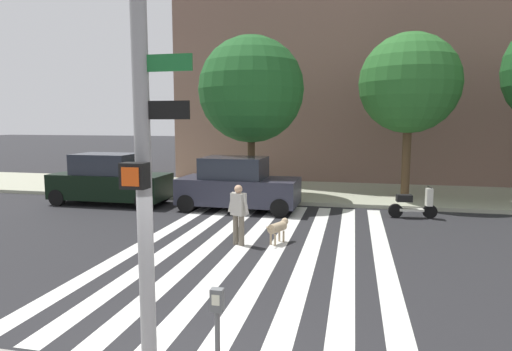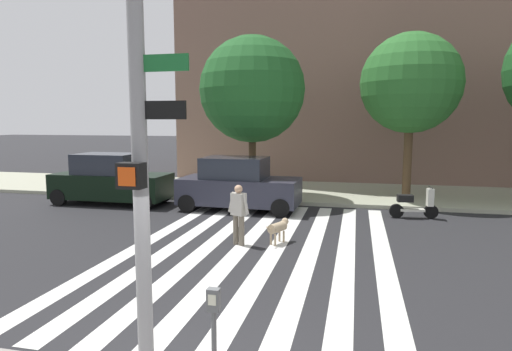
{
  "view_description": "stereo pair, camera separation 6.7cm",
  "coord_description": "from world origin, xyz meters",
  "px_view_note": "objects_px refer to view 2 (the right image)",
  "views": [
    {
      "loc": [
        2.1,
        -4.84,
        3.33
      ],
      "look_at": [
        -0.32,
        5.9,
        1.95
      ],
      "focal_mm": 30.59,
      "sensor_mm": 36.0,
      "label": 1
    },
    {
      "loc": [
        2.17,
        -4.83,
        3.33
      ],
      "look_at": [
        -0.32,
        5.9,
        1.95
      ],
      "focal_mm": 30.59,
      "sensor_mm": 36.0,
      "label": 2
    }
  ],
  "objects_px": {
    "parked_scooter": "(414,205)",
    "pedestrian_dog_walker": "(239,211)",
    "parked_car_behind_first": "(238,185)",
    "street_tree_nearest": "(252,90)",
    "parked_car_near_curb": "(111,180)",
    "traffic_light_pole": "(136,103)",
    "dog_on_leash": "(279,227)",
    "street_tree_middle": "(411,84)",
    "parking_meter_third_along": "(214,330)"
  },
  "relations": [
    {
      "from": "parking_meter_third_along",
      "to": "street_tree_middle",
      "type": "relative_size",
      "value": 0.2
    },
    {
      "from": "pedestrian_dog_walker",
      "to": "street_tree_nearest",
      "type": "bearing_deg",
      "value": 100.43
    },
    {
      "from": "traffic_light_pole",
      "to": "dog_on_leash",
      "type": "xyz_separation_m",
      "value": [
        0.32,
        7.12,
        -3.08
      ]
    },
    {
      "from": "pedestrian_dog_walker",
      "to": "dog_on_leash",
      "type": "bearing_deg",
      "value": 21.58
    },
    {
      "from": "street_tree_middle",
      "to": "dog_on_leash",
      "type": "relative_size",
      "value": 7.05
    },
    {
      "from": "street_tree_nearest",
      "to": "street_tree_middle",
      "type": "distance_m",
      "value": 6.45
    },
    {
      "from": "street_tree_nearest",
      "to": "pedestrian_dog_walker",
      "type": "relative_size",
      "value": 4.06
    },
    {
      "from": "parked_car_near_curb",
      "to": "street_tree_middle",
      "type": "xyz_separation_m",
      "value": [
        11.7,
        3.33,
        3.88
      ]
    },
    {
      "from": "street_tree_middle",
      "to": "pedestrian_dog_walker",
      "type": "bearing_deg",
      "value": -122.98
    },
    {
      "from": "parking_meter_third_along",
      "to": "parked_car_near_curb",
      "type": "distance_m",
      "value": 13.9
    },
    {
      "from": "parked_scooter",
      "to": "dog_on_leash",
      "type": "xyz_separation_m",
      "value": [
        -4.0,
        -4.1,
        -0.04
      ]
    },
    {
      "from": "street_tree_nearest",
      "to": "parked_car_near_curb",
      "type": "bearing_deg",
      "value": -157.66
    },
    {
      "from": "parking_meter_third_along",
      "to": "parked_car_behind_first",
      "type": "bearing_deg",
      "value": 104.0
    },
    {
      "from": "street_tree_middle",
      "to": "dog_on_leash",
      "type": "xyz_separation_m",
      "value": [
        -4.09,
        -7.47,
        -4.39
      ]
    },
    {
      "from": "parked_car_near_curb",
      "to": "pedestrian_dog_walker",
      "type": "height_order",
      "value": "parked_car_near_curb"
    },
    {
      "from": "parked_scooter",
      "to": "parking_meter_third_along",
      "type": "bearing_deg",
      "value": -107.12
    },
    {
      "from": "traffic_light_pole",
      "to": "parked_scooter",
      "type": "xyz_separation_m",
      "value": [
        4.32,
        11.21,
        -3.04
      ]
    },
    {
      "from": "parked_car_near_curb",
      "to": "dog_on_leash",
      "type": "height_order",
      "value": "parked_car_near_curb"
    },
    {
      "from": "dog_on_leash",
      "to": "street_tree_middle",
      "type": "bearing_deg",
      "value": 61.31
    },
    {
      "from": "pedestrian_dog_walker",
      "to": "street_tree_middle",
      "type": "bearing_deg",
      "value": 57.02
    },
    {
      "from": "traffic_light_pole",
      "to": "parking_meter_third_along",
      "type": "relative_size",
      "value": 4.26
    },
    {
      "from": "parked_car_near_curb",
      "to": "pedestrian_dog_walker",
      "type": "distance_m",
      "value": 8.0
    },
    {
      "from": "parked_car_near_curb",
      "to": "pedestrian_dog_walker",
      "type": "bearing_deg",
      "value": -34.54
    },
    {
      "from": "parking_meter_third_along",
      "to": "dog_on_leash",
      "type": "xyz_separation_m",
      "value": [
        -0.54,
        7.13,
        -0.59
      ]
    },
    {
      "from": "street_tree_nearest",
      "to": "street_tree_middle",
      "type": "relative_size",
      "value": 0.99
    },
    {
      "from": "parked_car_behind_first",
      "to": "street_tree_nearest",
      "type": "distance_m",
      "value": 4.27
    },
    {
      "from": "traffic_light_pole",
      "to": "street_tree_middle",
      "type": "relative_size",
      "value": 0.86
    },
    {
      "from": "parked_scooter",
      "to": "street_tree_middle",
      "type": "bearing_deg",
      "value": 88.5
    },
    {
      "from": "street_tree_middle",
      "to": "pedestrian_dog_walker",
      "type": "xyz_separation_m",
      "value": [
        -5.11,
        -7.87,
        -3.91
      ]
    },
    {
      "from": "traffic_light_pole",
      "to": "dog_on_leash",
      "type": "bearing_deg",
      "value": 87.43
    },
    {
      "from": "street_tree_nearest",
      "to": "pedestrian_dog_walker",
      "type": "bearing_deg",
      "value": -79.57
    },
    {
      "from": "parked_scooter",
      "to": "parked_car_behind_first",
      "type": "bearing_deg",
      "value": 179.67
    },
    {
      "from": "traffic_light_pole",
      "to": "street_tree_middle",
      "type": "xyz_separation_m",
      "value": [
        4.41,
        14.58,
        1.31
      ]
    },
    {
      "from": "street_tree_nearest",
      "to": "dog_on_leash",
      "type": "bearing_deg",
      "value": -70.36
    },
    {
      "from": "parked_car_near_curb",
      "to": "dog_on_leash",
      "type": "relative_size",
      "value": 4.89
    },
    {
      "from": "parked_car_behind_first",
      "to": "street_tree_nearest",
      "type": "relative_size",
      "value": 0.67
    },
    {
      "from": "street_tree_nearest",
      "to": "street_tree_middle",
      "type": "height_order",
      "value": "street_tree_middle"
    },
    {
      "from": "street_tree_middle",
      "to": "parked_car_behind_first",
      "type": "bearing_deg",
      "value": -152.32
    },
    {
      "from": "parking_meter_third_along",
      "to": "dog_on_leash",
      "type": "relative_size",
      "value": 1.42
    },
    {
      "from": "traffic_light_pole",
      "to": "parking_meter_third_along",
      "type": "height_order",
      "value": "traffic_light_pole"
    },
    {
      "from": "parked_car_near_curb",
      "to": "parked_scooter",
      "type": "distance_m",
      "value": 11.62
    },
    {
      "from": "parking_meter_third_along",
      "to": "parked_car_near_curb",
      "type": "bearing_deg",
      "value": 125.89
    },
    {
      "from": "traffic_light_pole",
      "to": "parked_car_near_curb",
      "type": "relative_size",
      "value": 1.24
    },
    {
      "from": "parked_scooter",
      "to": "pedestrian_dog_walker",
      "type": "xyz_separation_m",
      "value": [
        -5.02,
        -4.5,
        0.45
      ]
    },
    {
      "from": "parked_scooter",
      "to": "pedestrian_dog_walker",
      "type": "height_order",
      "value": "pedestrian_dog_walker"
    },
    {
      "from": "traffic_light_pole",
      "to": "dog_on_leash",
      "type": "relative_size",
      "value": 6.08
    },
    {
      "from": "traffic_light_pole",
      "to": "street_tree_nearest",
      "type": "xyz_separation_m",
      "value": [
        -1.94,
        13.45,
        1.09
      ]
    },
    {
      "from": "parked_scooter",
      "to": "street_tree_middle",
      "type": "xyz_separation_m",
      "value": [
        0.09,
        3.37,
        4.36
      ]
    },
    {
      "from": "parked_scooter",
      "to": "pedestrian_dog_walker",
      "type": "relative_size",
      "value": 1.0
    },
    {
      "from": "parked_car_near_curb",
      "to": "dog_on_leash",
      "type": "xyz_separation_m",
      "value": [
        7.61,
        -4.13,
        -0.51
      ]
    }
  ]
}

